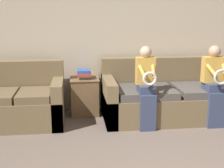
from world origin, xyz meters
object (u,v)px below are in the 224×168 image
Objects in this scene: child_right_seated at (215,83)px; couch_main at (171,97)px; side_shelf at (85,96)px; couch_side at (19,102)px; child_left_seated at (146,84)px; book_stack at (84,74)px.

couch_main is at bearing 140.19° from child_right_seated.
couch_main is at bearing -12.44° from side_shelf.
couch_side is 1.12× the size of child_left_seated.
book_stack is at bearing -105.28° from side_shelf.
child_left_seated is at bearing -12.50° from couch_side.
couch_main is at bearing 0.35° from couch_side.
book_stack is (-0.85, 0.71, 0.02)m from child_left_seated.
book_stack is (0.98, 0.31, 0.35)m from couch_side.
child_left_seated is 1.01m from child_right_seated.
couch_side is at bearing -162.61° from book_stack.
child_left_seated is at bearing -40.02° from book_stack.
side_shelf is (0.98, 0.31, -0.01)m from couch_side.
couch_main is 3.62× the size of side_shelf.
child_left_seated reaches higher than child_right_seated.
child_right_seated is (1.01, -0.00, -0.01)m from child_left_seated.
couch_main reaches higher than couch_side.
couch_side reaches higher than book_stack.
child_right_seated is at bearing -21.17° from side_shelf.
couch_main is 0.73m from child_right_seated.
book_stack is (-1.86, 0.71, 0.03)m from child_right_seated.
couch_side is (-2.34, -0.01, 0.00)m from couch_main.
side_shelf is at bearing 167.56° from couch_main.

